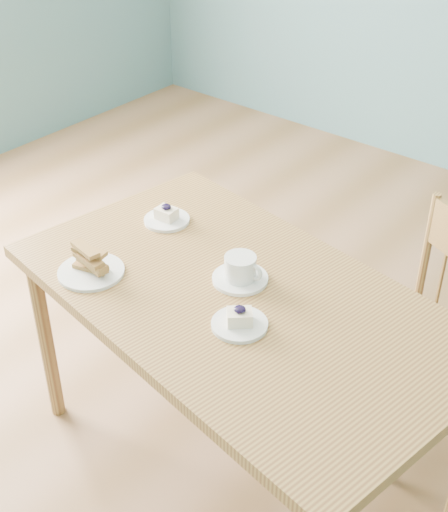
% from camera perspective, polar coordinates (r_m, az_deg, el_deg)
% --- Properties ---
extents(room, '(5.01, 5.01, 2.71)m').
position_cam_1_polar(room, '(1.70, -1.46, 14.86)').
color(room, '#966846').
rests_on(room, ground).
extents(dining_table, '(1.43, 0.96, 0.71)m').
position_cam_1_polar(dining_table, '(2.03, 1.23, -4.69)').
color(dining_table, '#A27B3D').
rests_on(dining_table, ground).
extents(dining_chair, '(0.49, 0.48, 0.82)m').
position_cam_1_polar(dining_chair, '(2.38, 15.45, -6.06)').
color(dining_chair, '#A27B3D').
rests_on(dining_chair, ground).
extents(cheesecake_plate_near, '(0.15, 0.15, 0.06)m').
position_cam_1_polar(cheesecake_plate_near, '(1.87, 1.25, -5.24)').
color(cheesecake_plate_near, silver).
rests_on(cheesecake_plate_near, dining_table).
extents(cheesecake_plate_far, '(0.15, 0.15, 0.06)m').
position_cam_1_polar(cheesecake_plate_far, '(2.31, -4.61, 3.12)').
color(cheesecake_plate_far, silver).
rests_on(cheesecake_plate_far, dining_table).
extents(coffee_cup, '(0.16, 0.16, 0.08)m').
position_cam_1_polar(coffee_cup, '(2.02, 1.34, -1.18)').
color(coffee_cup, silver).
rests_on(coffee_cup, dining_table).
extents(biscotti_plate, '(0.19, 0.19, 0.09)m').
position_cam_1_polar(biscotti_plate, '(2.08, -10.65, -0.71)').
color(biscotti_plate, silver).
rests_on(biscotti_plate, dining_table).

